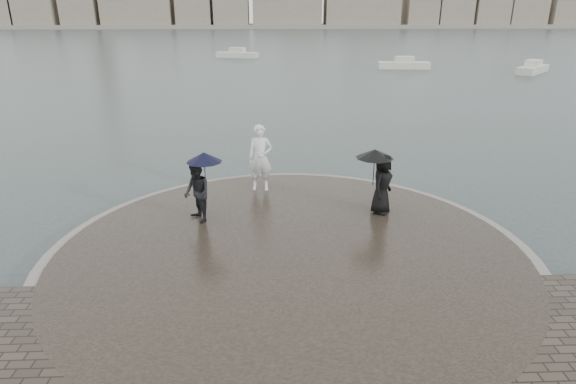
{
  "coord_description": "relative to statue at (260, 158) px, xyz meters",
  "views": [
    {
      "loc": [
        -0.5,
        -7.47,
        6.15
      ],
      "look_at": [
        0.0,
        4.8,
        1.45
      ],
      "focal_mm": 30.0,
      "sensor_mm": 36.0,
      "label": 1
    }
  ],
  "objects": [
    {
      "name": "kerb_ring",
      "position": [
        0.8,
        -4.45,
        -1.32
      ],
      "size": [
        12.5,
        12.5,
        0.32
      ],
      "primitive_type": "cylinder",
      "color": "gray",
      "rests_on": "ground"
    },
    {
      "name": "statue",
      "position": [
        0.0,
        0.0,
        0.0
      ],
      "size": [
        0.84,
        0.57,
        2.23
      ],
      "primitive_type": "imported",
      "rotation": [
        0.0,
        0.0,
        -0.04
      ],
      "color": "white",
      "rests_on": "quay_tip"
    },
    {
      "name": "ground",
      "position": [
        0.8,
        -7.95,
        -1.48
      ],
      "size": [
        400.0,
        400.0,
        0.0
      ],
      "primitive_type": "plane",
      "color": "#2B3835",
      "rests_on": "ground"
    },
    {
      "name": "boats",
      "position": [
        12.84,
        40.76,
        -1.1
      ],
      "size": [
        36.25,
        21.64,
        1.5
      ],
      "color": "silver",
      "rests_on": "ground"
    },
    {
      "name": "far_skyline",
      "position": [
        -5.5,
        152.75,
        4.13
      ],
      "size": [
        260.0,
        20.0,
        37.0
      ],
      "color": "gray",
      "rests_on": "ground"
    },
    {
      "name": "visitor_right",
      "position": [
        3.57,
        -2.1,
        0.03
      ],
      "size": [
        1.3,
        1.19,
        1.95
      ],
      "color": "black",
      "rests_on": "quay_tip"
    },
    {
      "name": "quay_tip",
      "position": [
        0.8,
        -4.45,
        -1.3
      ],
      "size": [
        11.9,
        11.9,
        0.36
      ],
      "primitive_type": "cylinder",
      "color": "#2D261E",
      "rests_on": "ground"
    },
    {
      "name": "visitor_left",
      "position": [
        -1.72,
        -2.52,
        -0.01
      ],
      "size": [
        1.26,
        1.14,
        2.04
      ],
      "color": "black",
      "rests_on": "quay_tip"
    }
  ]
}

